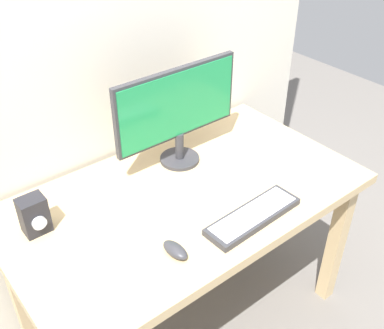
# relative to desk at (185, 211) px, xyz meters

# --- Properties ---
(ground_plane) EXTENTS (6.00, 6.00, 0.00)m
(ground_plane) POSITION_rel_desk_xyz_m (0.00, 0.00, -0.66)
(ground_plane) COLOR slate
(desk) EXTENTS (1.39, 0.80, 0.75)m
(desk) POSITION_rel_desk_xyz_m (0.00, 0.00, 0.00)
(desk) COLOR tan
(desk) RESTS_ON ground_plane
(monitor) EXTENTS (0.57, 0.17, 0.41)m
(monitor) POSITION_rel_desk_xyz_m (0.12, 0.20, 0.33)
(monitor) COLOR #333338
(monitor) RESTS_ON desk
(keyboard_primary) EXTENTS (0.39, 0.13, 0.03)m
(keyboard_primary) POSITION_rel_desk_xyz_m (0.10, -0.27, 0.11)
(keyboard_primary) COLOR #333338
(keyboard_primary) RESTS_ON desk
(mouse) EXTENTS (0.06, 0.11, 0.04)m
(mouse) POSITION_rel_desk_xyz_m (-0.22, -0.24, 0.11)
(mouse) COLOR #333338
(mouse) RESTS_ON desk
(audio_controller) EXTENTS (0.09, 0.08, 0.14)m
(audio_controller) POSITION_rel_desk_xyz_m (-0.53, 0.16, 0.16)
(audio_controller) COLOR #232328
(audio_controller) RESTS_ON desk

